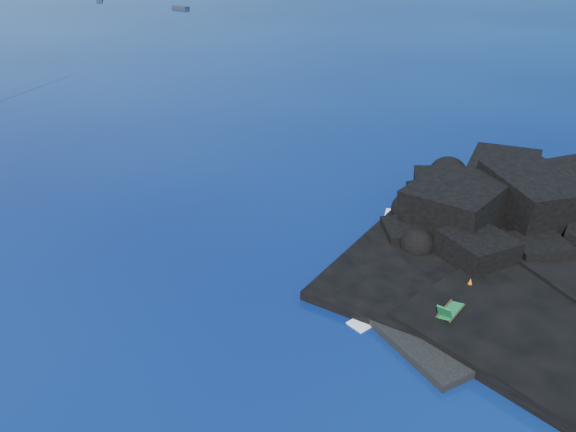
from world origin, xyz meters
name	(u,v)px	position (x,y,z in m)	size (l,w,h in m)	color
ground	(403,362)	(0.00, 0.00, 0.00)	(400.00, 400.00, 0.00)	#030639
headland	(533,239)	(13.00, 3.00, 0.00)	(24.00, 24.00, 3.60)	black
beach	(468,316)	(4.50, 0.50, 0.00)	(8.50, 6.00, 0.70)	black
surf_foam	(403,267)	(5.00, 5.00, 0.00)	(10.00, 8.00, 0.06)	white
deck_chair	(451,307)	(3.34, 0.60, 0.92)	(1.65, 0.72, 1.13)	#176B32
towel	(463,304)	(4.52, 0.87, 0.37)	(1.73, 0.82, 0.05)	white
sunbather	(463,302)	(4.52, 0.87, 0.50)	(1.62, 0.40, 0.22)	tan
marker_cone	(470,284)	(5.75, 1.52, 0.64)	(0.38, 0.38, 0.58)	#FF630D
distant_boat_a	(100,1)	(31.61, 134.02, 0.00)	(1.29, 4.13, 0.55)	#28292E
distant_boat_b	(181,9)	(40.96, 108.15, 0.00)	(1.35, 4.33, 0.58)	#28292D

